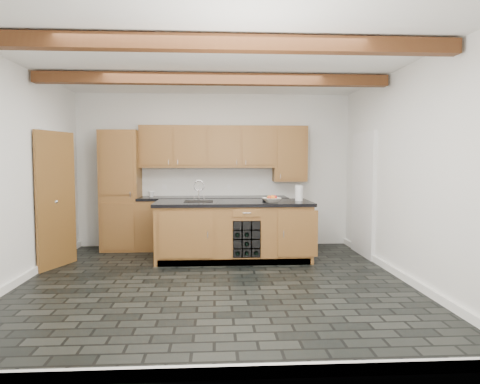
{
  "coord_description": "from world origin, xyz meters",
  "views": [
    {
      "loc": [
        0.01,
        -5.44,
        1.55
      ],
      "look_at": [
        0.38,
        0.8,
        1.11
      ],
      "focal_mm": 32.0,
      "sensor_mm": 36.0,
      "label": 1
    }
  ],
  "objects_px": {
    "fruit_bowl": "(272,200)",
    "paper_towel": "(299,193)",
    "island": "(234,231)",
    "kitchen_scale": "(268,199)"
  },
  "relations": [
    {
      "from": "kitchen_scale",
      "to": "fruit_bowl",
      "type": "xyz_separation_m",
      "value": [
        0.04,
        -0.21,
        0.01
      ]
    },
    {
      "from": "island",
      "to": "paper_towel",
      "type": "height_order",
      "value": "paper_towel"
    },
    {
      "from": "fruit_bowl",
      "to": "kitchen_scale",
      "type": "bearing_deg",
      "value": 99.84
    },
    {
      "from": "island",
      "to": "kitchen_scale",
      "type": "height_order",
      "value": "kitchen_scale"
    },
    {
      "from": "fruit_bowl",
      "to": "paper_towel",
      "type": "relative_size",
      "value": 1.15
    },
    {
      "from": "island",
      "to": "kitchen_scale",
      "type": "distance_m",
      "value": 0.73
    },
    {
      "from": "island",
      "to": "paper_towel",
      "type": "distance_m",
      "value": 1.2
    },
    {
      "from": "island",
      "to": "kitchen_scale",
      "type": "xyz_separation_m",
      "value": [
        0.54,
        0.05,
        0.49
      ]
    },
    {
      "from": "fruit_bowl",
      "to": "paper_towel",
      "type": "distance_m",
      "value": 0.52
    },
    {
      "from": "kitchen_scale",
      "to": "fruit_bowl",
      "type": "relative_size",
      "value": 0.59
    }
  ]
}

